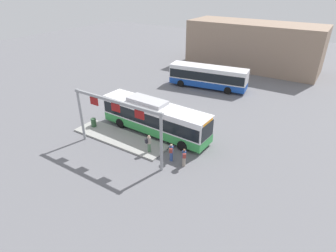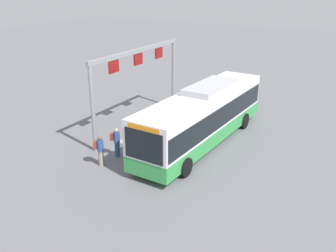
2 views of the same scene
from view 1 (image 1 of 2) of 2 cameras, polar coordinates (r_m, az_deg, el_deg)
name	(u,v)px [view 1 (image 1 of 2)]	position (r m, az deg, el deg)	size (l,w,h in m)	color
ground_plane	(155,132)	(28.32, -2.67, -1.33)	(120.00, 120.00, 0.00)	slate
platform_curb	(120,138)	(27.60, -9.90, -2.42)	(10.00, 2.80, 0.16)	#9E9E99
bus_main	(155,117)	(27.48, -2.77, 1.97)	(11.88, 3.07, 3.46)	green
bus_background_left	(208,76)	(40.04, 8.25, 10.20)	(11.11, 3.98, 3.10)	#1947AD
person_boarding	(184,157)	(22.99, 3.33, -6.44)	(0.54, 0.60, 1.67)	gray
person_waiting_near	(149,143)	(24.57, -3.99, -3.52)	(0.52, 0.60, 1.67)	#476B4C
person_waiting_mid	(171,152)	(23.59, 0.68, -5.38)	(0.49, 0.60, 1.67)	#334C8C
platform_sign_gantry	(116,116)	(23.59, -10.59, 2.12)	(9.46, 0.24, 5.20)	gray
station_building	(253,46)	(51.23, 17.13, 15.54)	(21.85, 8.00, 7.55)	gray
trash_bin	(94,122)	(29.94, -15.07, 0.70)	(0.52, 0.52, 0.90)	#2D5133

